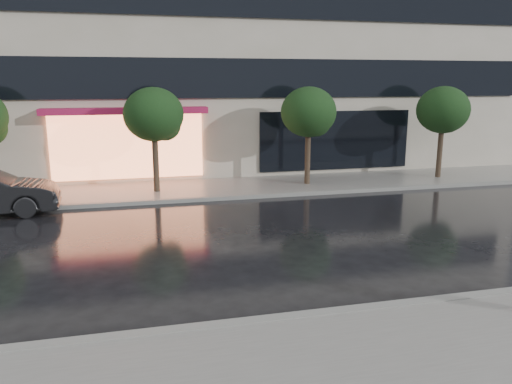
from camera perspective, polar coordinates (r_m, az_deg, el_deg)
name	(u,v)px	position (r m, az deg, el deg)	size (l,w,h in m)	color
ground	(331,293)	(10.44, 8.62, -11.35)	(120.00, 120.00, 0.00)	black
sidewalk_near	(419,382)	(7.87, 18.17, -19.97)	(60.00, 4.50, 0.12)	slate
sidewalk_far	(233,187)	(19.85, -2.59, 0.54)	(60.00, 3.50, 0.12)	slate
curb_near	(352,312)	(9.58, 10.95, -13.27)	(60.00, 0.25, 0.14)	gray
curb_far	(243,197)	(18.17, -1.52, -0.56)	(60.00, 0.25, 0.14)	gray
bg_building_right	(501,33)	(47.45, 26.21, 15.99)	(12.00, 12.00, 16.00)	#4C4C54
tree_mid_west	(155,116)	(18.88, -11.43, 8.46)	(2.20, 2.20, 3.99)	#33261C
tree_mid_east	(310,114)	(20.05, 6.16, 8.87)	(2.20, 2.20, 3.99)	#33261C
tree_far_east	(444,112)	(22.79, 20.67, 8.59)	(2.20, 2.20, 3.99)	#33261C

